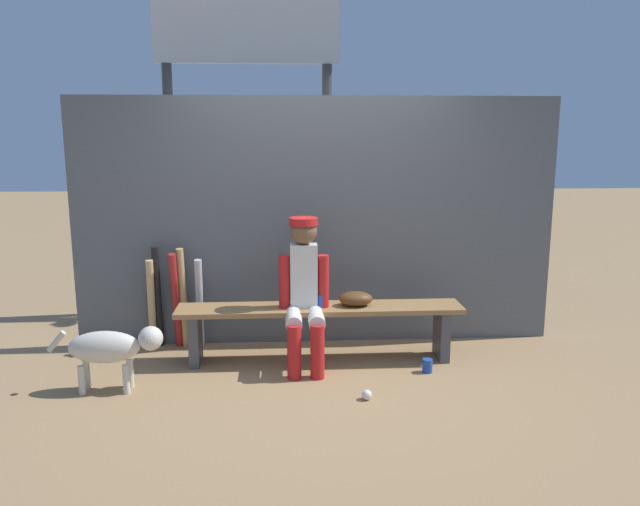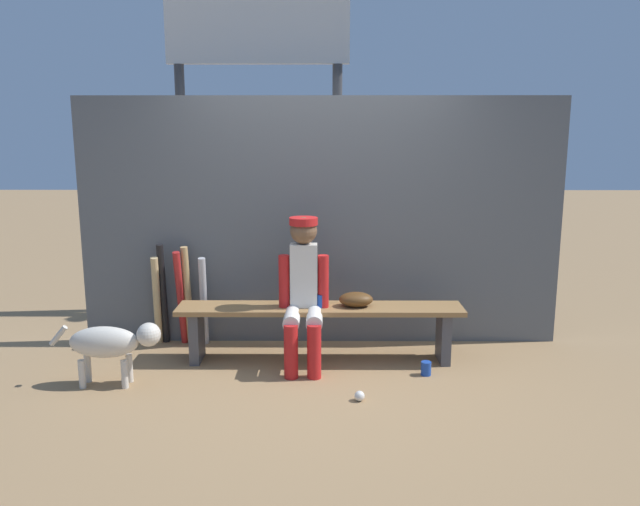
% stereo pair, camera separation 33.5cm
% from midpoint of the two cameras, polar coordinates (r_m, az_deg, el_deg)
% --- Properties ---
extents(ground_plane, '(30.00, 30.00, 0.00)m').
position_cam_midpoint_polar(ground_plane, '(5.33, -1.83, -9.76)').
color(ground_plane, '#9E7A51').
extents(chainlink_fence, '(4.27, 0.03, 2.19)m').
position_cam_midpoint_polar(chainlink_fence, '(5.54, -2.05, 2.78)').
color(chainlink_fence, '#595E63').
rests_on(chainlink_fence, ground_plane).
extents(dugout_bench, '(2.36, 0.36, 0.47)m').
position_cam_midpoint_polar(dugout_bench, '(5.21, -1.85, -6.03)').
color(dugout_bench, olive).
rests_on(dugout_bench, ground_plane).
extents(player_seated, '(0.41, 0.55, 1.22)m').
position_cam_midpoint_polar(player_seated, '(5.02, -3.35, -3.18)').
color(player_seated, silver).
rests_on(player_seated, ground_plane).
extents(baseball_glove, '(0.28, 0.20, 0.12)m').
position_cam_midpoint_polar(baseball_glove, '(5.18, 1.43, -4.21)').
color(baseball_glove, '#593819').
rests_on(baseball_glove, dugout_bench).
extents(bat_aluminum_silver, '(0.08, 0.17, 0.82)m').
position_cam_midpoint_polar(bat_aluminum_silver, '(5.62, -12.62, -4.56)').
color(bat_aluminum_silver, '#B7B7BC').
rests_on(bat_aluminum_silver, ground_plane).
extents(bat_wood_tan, '(0.09, 0.15, 0.91)m').
position_cam_midpoint_polar(bat_wood_tan, '(5.66, -14.05, -4.04)').
color(bat_wood_tan, tan).
rests_on(bat_wood_tan, ground_plane).
extents(bat_aluminum_red, '(0.08, 0.22, 0.87)m').
position_cam_midpoint_polar(bat_aluminum_red, '(5.65, -14.67, -4.25)').
color(bat_aluminum_red, '#B22323').
rests_on(bat_aluminum_red, ground_plane).
extents(bat_aluminum_black, '(0.09, 0.21, 0.94)m').
position_cam_midpoint_polar(bat_aluminum_black, '(5.70, -16.23, -3.88)').
color(bat_aluminum_black, black).
rests_on(bat_aluminum_black, ground_plane).
extents(bat_wood_natural, '(0.11, 0.23, 0.83)m').
position_cam_midpoint_polar(bat_wood_natural, '(5.70, -16.77, -4.48)').
color(bat_wood_natural, tan).
rests_on(bat_wood_natural, ground_plane).
extents(baseball, '(0.07, 0.07, 0.07)m').
position_cam_midpoint_polar(baseball, '(4.60, 2.15, -12.82)').
color(baseball, white).
rests_on(baseball, ground_plane).
extents(cup_on_ground, '(0.08, 0.08, 0.11)m').
position_cam_midpoint_polar(cup_on_ground, '(5.11, 7.89, -10.17)').
color(cup_on_ground, '#1E47AD').
rests_on(cup_on_ground, ground_plane).
extents(cup_on_bench, '(0.08, 0.08, 0.11)m').
position_cam_midpoint_polar(cup_on_bench, '(5.14, -1.76, -4.39)').
color(cup_on_bench, '#1E47AD').
rests_on(cup_on_bench, dugout_bench).
extents(scoreboard, '(2.11, 0.27, 3.71)m').
position_cam_midpoint_polar(scoreboard, '(6.57, -7.66, 17.08)').
color(scoreboard, '#3F3F42').
rests_on(scoreboard, ground_plane).
extents(dog, '(0.84, 0.20, 0.49)m').
position_cam_midpoint_polar(dog, '(4.93, -20.32, -8.10)').
color(dog, beige).
rests_on(dog, ground_plane).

